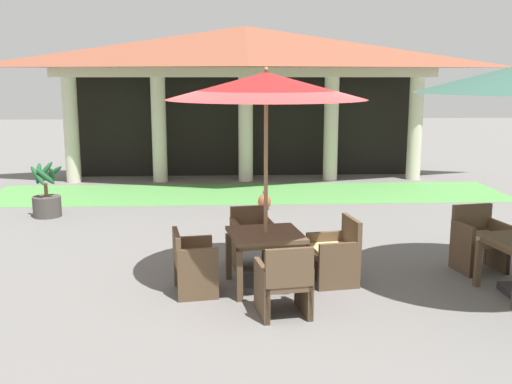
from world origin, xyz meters
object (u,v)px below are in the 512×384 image
patio_chair_near_foreground_north (479,240)px  patio_umbrella_mid_left (266,89)px  terracotta_urn (264,201)px  patio_chair_mid_left_north (251,238)px  patio_chair_mid_left_west (193,262)px  patio_chair_mid_left_south (284,283)px  potted_palm_left_edge (47,200)px  patio_table_mid_left (266,240)px  patio_chair_mid_left_east (335,253)px

patio_chair_near_foreground_north → patio_umbrella_mid_left: bearing=0.1°
patio_umbrella_mid_left → terracotta_urn: patio_umbrella_mid_left is taller
patio_chair_mid_left_north → patio_chair_mid_left_west: (-0.77, -1.06, -0.01)m
patio_umbrella_mid_left → patio_chair_mid_left_south: (0.15, -0.92, -2.13)m
patio_chair_mid_left_west → terracotta_urn: size_ratio=1.96×
patio_chair_near_foreground_north → patio_chair_mid_left_south: patio_chair_near_foreground_north is taller
potted_palm_left_edge → patio_chair_mid_left_south: bearing=-50.9°
patio_chair_near_foreground_north → patio_umbrella_mid_left: patio_umbrella_mid_left is taller
patio_chair_mid_left_north → patio_chair_mid_left_south: 1.87m
patio_chair_near_foreground_north → patio_umbrella_mid_left: 3.70m
patio_umbrella_mid_left → patio_table_mid_left: bearing=-86.4°
patio_umbrella_mid_left → patio_chair_mid_left_east: patio_umbrella_mid_left is taller
patio_umbrella_mid_left → terracotta_urn: (0.27, 4.51, -2.35)m
potted_palm_left_edge → patio_umbrella_mid_left: bearing=-46.2°
patio_chair_near_foreground_north → potted_palm_left_edge: bearing=-37.3°
patio_chair_mid_left_north → patio_chair_mid_left_east: (1.07, -0.77, -0.00)m
patio_chair_mid_left_west → potted_palm_left_edge: bearing=-153.6°
patio_chair_mid_left_east → potted_palm_left_edge: 6.28m
patio_umbrella_mid_left → patio_chair_mid_left_west: (-0.92, -0.15, -2.13)m
patio_chair_mid_left_east → potted_palm_left_edge: (-4.87, 3.96, -0.08)m
patio_chair_mid_left_north → potted_palm_left_edge: size_ratio=0.77×
patio_chair_mid_left_west → patio_chair_mid_left_east: patio_chair_mid_left_east is taller
patio_chair_near_foreground_north → patio_table_mid_left: patio_chair_near_foreground_north is taller
patio_chair_mid_left_north → patio_chair_mid_left_east: size_ratio=0.95×
patio_chair_near_foreground_north → patio_chair_mid_left_north: (-3.15, 0.37, -0.03)m
patio_chair_mid_left_north → patio_chair_mid_left_east: patio_chair_mid_left_east is taller
patio_chair_mid_left_south → patio_chair_mid_left_west: patio_chair_mid_left_south is taller
patio_table_mid_left → potted_palm_left_edge: bearing=133.8°
patio_umbrella_mid_left → patio_chair_mid_left_east: size_ratio=3.23×
patio_table_mid_left → patio_chair_mid_left_west: (-0.92, -0.15, -0.23)m
patio_umbrella_mid_left → terracotta_urn: 5.09m
patio_chair_mid_left_east → patio_chair_mid_left_south: bearing=135.0°
patio_chair_mid_left_west → patio_chair_mid_left_south: bearing=44.8°
patio_chair_near_foreground_north → patio_table_mid_left: size_ratio=0.88×
patio_table_mid_left → patio_chair_mid_left_east: size_ratio=1.19×
patio_chair_mid_left_west → patio_chair_mid_left_east: size_ratio=0.92×
patio_table_mid_left → terracotta_urn: (0.27, 4.51, -0.46)m
patio_chair_mid_left_south → potted_palm_left_edge: (-4.09, 5.03, -0.06)m
patio_umbrella_mid_left → patio_chair_mid_left_north: patio_umbrella_mid_left is taller
patio_table_mid_left → patio_chair_mid_left_north: size_ratio=1.25×
patio_chair_mid_left_south → patio_chair_mid_left_east: (0.78, 1.07, 0.01)m
patio_table_mid_left → patio_chair_mid_left_south: 0.97m
patio_chair_mid_left_east → patio_chair_near_foreground_north: bearing=-88.1°
patio_chair_mid_left_east → patio_umbrella_mid_left: bearing=90.0°
patio_umbrella_mid_left → potted_palm_left_edge: (-3.94, 4.11, -2.19)m
patio_chair_near_foreground_north → potted_palm_left_edge: (-6.95, 3.56, -0.11)m
patio_umbrella_mid_left → patio_chair_mid_left_south: bearing=-81.0°
patio_chair_near_foreground_north → terracotta_urn: size_ratio=2.23×
patio_umbrella_mid_left → patio_chair_mid_left_west: bearing=-171.0°
patio_chair_near_foreground_north → terracotta_urn: 4.82m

